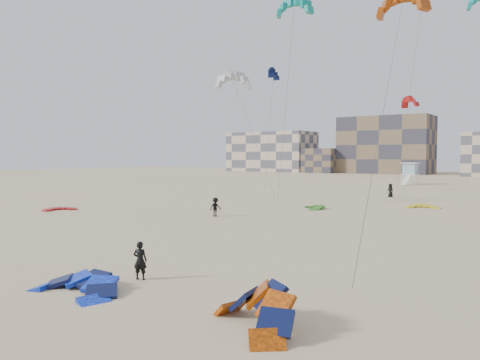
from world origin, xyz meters
The scene contains 18 objects.
ground centered at (0.00, 0.00, 0.00)m, with size 320.00×320.00×0.00m, color tan.
kite_ground_blue centered at (0.66, -3.48, 0.00)m, with size 4.14×4.21×1.20m, color blue, non-canonical shape.
kite_ground_orange centered at (8.97, -2.61, 0.00)m, with size 3.71×3.08×2.21m, color #F85807, non-canonical shape.
kite_ground_red centered at (-25.77, 13.67, 0.00)m, with size 3.00×3.18×0.41m, color red, non-canonical shape.
kite_ground_green centered at (-4.74, 29.97, 0.00)m, with size 3.05×3.18×0.77m, color #2B8E1B, non-canonical shape.
kite_ground_yellow centered at (4.65, 37.54, 0.00)m, with size 3.26×3.40×0.62m, color #E9F40A, non-canonical shape.
kitesurfer_main centered at (1.39, -0.55, 0.88)m, with size 0.64×0.42×1.76m, color black.
kitesurfer_c centered at (-9.44, 18.98, 0.88)m, with size 1.14×0.65×1.76m, color black.
kitesurfer_e centered at (-2.26, 48.65, 0.92)m, with size 0.90×0.58×1.83m, color black.
kite_fly_teal_a centered at (-4.45, 24.88, 19.73)m, with size 3.97×3.95×19.90m.
kite_fly_orange centered at (5.77, 24.60, 18.12)m, with size 7.73×26.70×18.72m.
kite_fly_grey centered at (-14.24, 28.57, 14.14)m, with size 8.86×5.56×14.71m.
kite_fly_navy centered at (-19.84, 46.92, 18.04)m, with size 3.82×6.81×18.14m.
kite_fly_red centered at (-3.93, 63.66, 14.28)m, with size 4.95×5.28×14.71m.
lifeguard_tower_far centered at (-7.78, 79.26, 2.11)m, with size 3.09×5.84×4.27m.
condo_west_a centered at (-70.00, 130.00, 7.00)m, with size 30.00×15.00×14.00m, color #CBB195.
condo_west_b centered at (-30.00, 134.00, 9.00)m, with size 28.00×14.00×18.00m, color brown.
condo_fill_left centered at (-50.00, 128.00, 4.00)m, with size 12.00×10.00×8.00m, color brown.
Camera 1 is at (17.21, -15.28, 5.67)m, focal length 35.00 mm.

